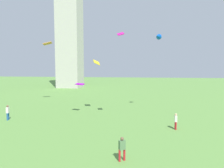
# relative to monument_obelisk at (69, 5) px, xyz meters

# --- Properties ---
(monument_obelisk) EXTENTS (6.66, 6.66, 49.21)m
(monument_obelisk) POSITION_rel_monument_obelisk_xyz_m (0.00, 0.00, 0.00)
(monument_obelisk) COLOR #B7B2A8
(monument_obelisk) RESTS_ON ground_plane
(person_0) EXTENTS (0.48, 0.43, 1.61)m
(person_0) POSITION_rel_monument_obelisk_xyz_m (20.46, -46.69, -23.69)
(person_0) COLOR red
(person_0) RESTS_ON ground_plane
(person_1) EXTENTS (0.25, 0.50, 1.60)m
(person_1) POSITION_rel_monument_obelisk_xyz_m (25.05, -39.13, -23.70)
(person_1) COLOR red
(person_1) RESTS_ON ground_plane
(person_2) EXTENTS (0.38, 0.53, 1.76)m
(person_2) POSITION_rel_monument_obelisk_xyz_m (6.30, -38.32, -23.61)
(person_2) COLOR #235693
(person_2) RESTS_ON ground_plane
(kite_flying_0) EXTENTS (1.09, 1.27, 0.76)m
(kite_flying_0) POSITION_rel_monument_obelisk_xyz_m (23.73, -31.23, -14.32)
(kite_flying_0) COLOR #0747B8
(kite_flying_3) EXTENTS (1.58, 1.34, 0.62)m
(kite_flying_3) POSITION_rel_monument_obelisk_xyz_m (5.84, -26.79, -14.46)
(kite_flying_3) COLOR #CC7D32
(kite_flying_4) EXTENTS (0.92, 1.04, 0.58)m
(kite_flying_4) POSITION_rel_monument_obelisk_xyz_m (19.34, -37.21, -14.85)
(kite_flying_4) COLOR #C6128B
(kite_flying_5) EXTENTS (1.14, 1.53, 0.85)m
(kite_flying_5) POSITION_rel_monument_obelisk_xyz_m (15.59, -32.58, -17.81)
(kite_flying_5) COLOR yellow
(kite_flying_6) EXTENTS (1.21, 0.93, 0.24)m
(kite_flying_6) POSITION_rel_monument_obelisk_xyz_m (13.74, -34.17, -20.65)
(kite_flying_6) COLOR #9B0AB5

